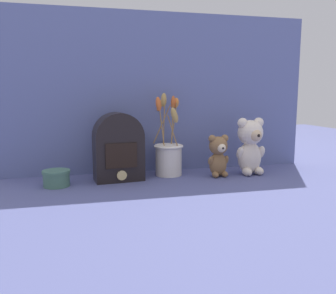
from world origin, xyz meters
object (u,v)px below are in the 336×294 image
Objects in this scene: teddy_bear_medium at (218,155)px; decorative_tin_tall at (56,178)px; vintage_radio at (118,147)px; teddy_bear_large at (250,145)px; flower_vase at (168,154)px.

teddy_bear_medium is 0.63m from decorative_tin_tall.
vintage_radio is 0.25m from decorative_tin_tall.
decorative_tin_tall is (-0.77, -0.01, -0.09)m from teddy_bear_large.
teddy_bear_medium is at bearing -20.59° from flower_vase.
teddy_bear_large is 0.90× the size of vintage_radio.
teddy_bear_large is 2.37× the size of decorative_tin_tall.
teddy_bear_medium is at bearing -5.05° from vintage_radio.
vintage_radio is (-0.21, -0.04, 0.04)m from flower_vase.
teddy_bear_large is 1.38× the size of teddy_bear_medium.
vintage_radio reaches higher than decorative_tin_tall.
decorative_tin_tall is (-0.44, -0.08, -0.06)m from flower_vase.
decorative_tin_tall is at bearing -179.58° from teddy_bear_medium.
flower_vase reaches higher than teddy_bear_large.
vintage_radio reaches higher than teddy_bear_large.
teddy_bear_large is at bearing -2.91° from vintage_radio.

